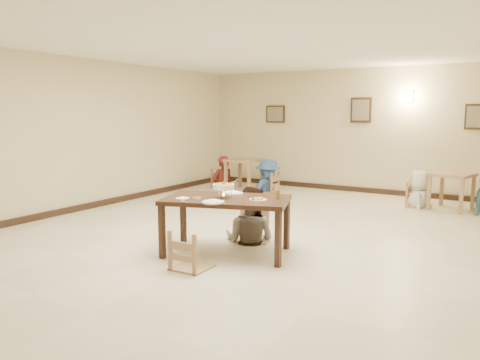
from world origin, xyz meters
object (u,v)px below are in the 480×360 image
Objects in this scene: bg_table_right at (452,180)px; bg_diner_c at (420,170)px; bg_chair_rl at (420,183)px; bg_diner_a at (222,156)px; bg_diner_b at (268,159)px; main_table at (226,204)px; bg_chair_lr at (268,173)px; drink_glass at (277,193)px; bg_chair_ll at (222,170)px; chair_far at (252,206)px; chair_near at (191,232)px; main_diner at (250,186)px; bg_table_left at (244,165)px; curry_warmer at (224,187)px.

bg_diner_c is (-0.60, -0.01, 0.15)m from bg_table_right.
bg_diner_a is (-4.81, -0.09, 0.35)m from bg_chair_rl.
bg_chair_rl is 3.54m from bg_diner_b.
main_table is 5.15m from bg_chair_lr.
bg_chair_ll is (-3.78, 4.42, -0.38)m from drink_glass.
bg_table_right is at bearing 116.67° from bg_diner_a.
bg_table_right is at bearing -90.37° from bg_chair_rl.
bg_chair_rl is at bearing 46.62° from chair_far.
bg_diner_c reaches higher than chair_near.
bg_table_right is (2.30, 4.11, -0.23)m from main_diner.
bg_chair_rl is (3.53, 0.02, 0.03)m from bg_chair_lr.
bg_diner_b is (1.29, 0.07, 0.33)m from bg_chair_ll.
chair_near is 6.03m from bg_table_left.
chair_near is 1.02× the size of bg_chair_lr.
bg_table_left is at bearing 101.38° from bg_diner_b.
bg_diner_b is (-3.53, -0.02, 0.32)m from bg_chair_rl.
chair_near is 6.30m from bg_chair_ll.
bg_chair_ll is 1.33m from bg_diner_b.
main_table is at bearing 62.95° from curry_warmer.
curry_warmer reaches higher than chair_near.
bg_chair_rl reaches higher than drink_glass.
bg_diner_c reaches higher than bg_chair_lr.
bg_chair_ll is (-0.64, -0.02, -0.18)m from bg_table_left.
bg_chair_ll is at bearing 107.77° from chair_far.
drink_glass is 5.45m from bg_table_left.
bg_diner_a is (-0.64, -0.02, 0.19)m from bg_table_left.
bg_table_left is at bearing 89.64° from bg_chair_rl.
main_table is at bearing 59.40° from bg_diner_a.
bg_diner_c is at bearing 152.18° from bg_chair_rl.
bg_chair_ll reaches higher than chair_near.
bg_table_right is 0.97× the size of bg_chair_lr.
bg_diner_c reaches higher than drink_glass.
bg_diner_b reaches higher than chair_near.
drink_glass reaches higher than bg_chair_lr.
chair_near is 0.58× the size of bg_diner_b.
bg_chair_ll is (-3.13, 5.47, 0.00)m from chair_near.
main_diner is 4.45m from bg_chair_rl.
drink_glass is at bearing 29.69° from bg_chair_lr.
chair_far is 1.33× the size of bg_table_left.
chair_far is 0.70× the size of bg_diner_c.
curry_warmer is 0.35× the size of bg_chair_ll.
chair_far is 1.14× the size of bg_chair_lr.
main_table is 0.81m from chair_far.
main_diner is 0.76m from curry_warmer.
bg_diner_a is at bearing 100.41° from bg_diner_b.
bg_chair_rl is at bearing 90.99° from bg_chair_lr.
main_diner reaches higher than drink_glass.
main_diner is 1.11× the size of bg_diner_c.
drink_glass is 4.81m from bg_table_right.
bg_table_right is (1.63, 4.52, -0.25)m from drink_glass.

